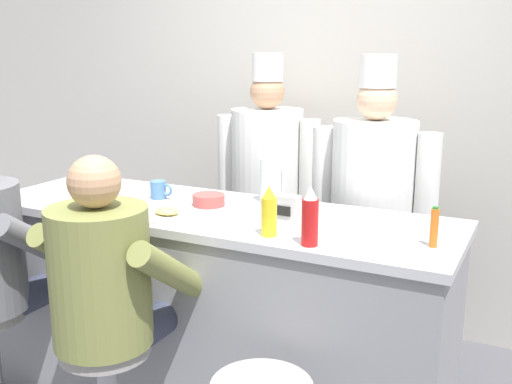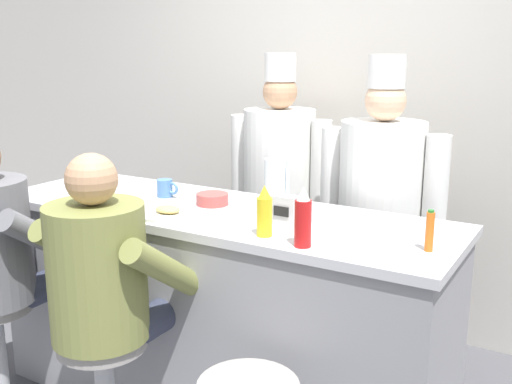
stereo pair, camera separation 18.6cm
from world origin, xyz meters
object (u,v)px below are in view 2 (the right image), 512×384
(coffee_mug_blue, at_px, (166,188))
(coffee_mug_white, at_px, (107,178))
(mustard_bottle_yellow, at_px, (264,213))
(cereal_bowl, at_px, (212,199))
(napkin_dispenser_chrome, at_px, (285,210))
(diner_seated_olive, at_px, (104,282))
(breakfast_plate, at_px, (168,214))
(water_pitcher_clear, at_px, (276,181))
(ketchup_bottle_red, at_px, (303,219))
(cook_in_whites_near, at_px, (279,183))
(cook_in_whites_far, at_px, (380,208))
(hot_sauce_bottle_orange, at_px, (430,231))

(coffee_mug_blue, relative_size, coffee_mug_white, 0.87)
(mustard_bottle_yellow, distance_m, cereal_bowl, 0.56)
(coffee_mug_blue, bearing_deg, coffee_mug_white, 175.69)
(coffee_mug_white, bearing_deg, napkin_dispenser_chrome, -6.78)
(coffee_mug_blue, relative_size, napkin_dispenser_chrome, 1.02)
(cereal_bowl, distance_m, diner_seated_olive, 0.69)
(breakfast_plate, bearing_deg, mustard_bottle_yellow, -2.63)
(water_pitcher_clear, bearing_deg, cereal_bowl, -141.09)
(water_pitcher_clear, height_order, coffee_mug_blue, water_pitcher_clear)
(cereal_bowl, relative_size, coffee_mug_white, 1.09)
(breakfast_plate, height_order, napkin_dispenser_chrome, napkin_dispenser_chrome)
(breakfast_plate, distance_m, coffee_mug_white, 0.75)
(water_pitcher_clear, bearing_deg, napkin_dispenser_chrome, -54.90)
(ketchup_bottle_red, xyz_separation_m, water_pitcher_clear, (-0.42, 0.54, -0.00))
(coffee_mug_blue, bearing_deg, water_pitcher_clear, 19.45)
(cereal_bowl, relative_size, napkin_dispenser_chrome, 1.29)
(mustard_bottle_yellow, xyz_separation_m, coffee_mug_white, (-1.20, 0.34, -0.05))
(cook_in_whites_near, height_order, cook_in_whites_far, cook_in_whites_near)
(breakfast_plate, height_order, coffee_mug_blue, coffee_mug_blue)
(coffee_mug_white, distance_m, cook_in_whites_far, 1.49)
(ketchup_bottle_red, bearing_deg, coffee_mug_white, 164.51)
(cook_in_whites_far, bearing_deg, coffee_mug_white, -156.91)
(diner_seated_olive, bearing_deg, coffee_mug_blue, 106.99)
(cereal_bowl, bearing_deg, coffee_mug_white, 176.92)
(breakfast_plate, xyz_separation_m, coffee_mug_blue, (-0.24, 0.29, 0.03))
(mustard_bottle_yellow, relative_size, water_pitcher_clear, 0.97)
(water_pitcher_clear, height_order, coffee_mug_white, water_pitcher_clear)
(mustard_bottle_yellow, distance_m, hot_sauce_bottle_orange, 0.64)
(hot_sauce_bottle_orange, xyz_separation_m, cook_in_whites_far, (-0.45, 0.77, -0.15))
(cereal_bowl, relative_size, coffee_mug_blue, 1.26)
(cereal_bowl, bearing_deg, water_pitcher_clear, 38.91)
(coffee_mug_blue, distance_m, cook_in_whites_far, 1.12)
(breakfast_plate, bearing_deg, coffee_mug_blue, 130.55)
(coffee_mug_blue, distance_m, coffee_mug_white, 0.44)
(mustard_bottle_yellow, bearing_deg, coffee_mug_white, 164.02)
(napkin_dispenser_chrome, bearing_deg, diner_seated_olive, -134.86)
(ketchup_bottle_red, bearing_deg, hot_sauce_bottle_orange, 24.20)
(coffee_mug_blue, bearing_deg, ketchup_bottle_red, -20.28)
(mustard_bottle_yellow, distance_m, napkin_dispenser_chrome, 0.21)
(water_pitcher_clear, relative_size, coffee_mug_white, 1.51)
(breakfast_plate, distance_m, cook_in_whites_far, 1.13)
(mustard_bottle_yellow, xyz_separation_m, cook_in_whites_near, (-0.57, 1.17, -0.17))
(hot_sauce_bottle_orange, bearing_deg, water_pitcher_clear, 157.59)
(ketchup_bottle_red, height_order, napkin_dispenser_chrome, ketchup_bottle_red)
(water_pitcher_clear, bearing_deg, cook_in_whites_near, 117.15)
(ketchup_bottle_red, bearing_deg, cook_in_whites_far, 91.45)
(ketchup_bottle_red, relative_size, coffee_mug_white, 1.64)
(coffee_mug_white, relative_size, cook_in_whites_far, 0.08)
(diner_seated_olive, distance_m, cook_in_whites_near, 1.52)
(cook_in_whites_near, xyz_separation_m, cook_in_whites_far, (0.74, -0.25, -0.00))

